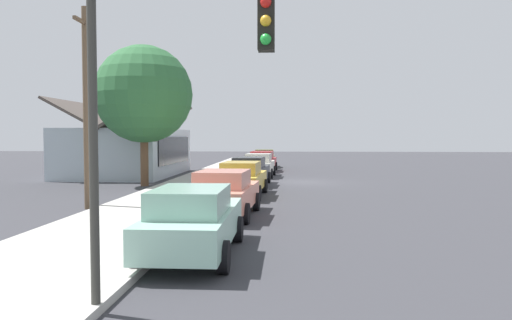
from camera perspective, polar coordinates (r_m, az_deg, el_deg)
The scene contains 14 objects.
ground_plane at distance 29.11m, azimuth 5.22°, elevation -2.60°, with size 120.00×120.00×0.00m, color #38383D.
sidewalk_curb at distance 29.51m, azimuth -5.73°, elevation -2.38°, with size 60.00×4.20×0.16m, color #B2AFA8.
car_seafoam at distance 11.11m, azimuth -7.36°, elevation -7.08°, with size 4.71×1.95×1.59m.
car_coral at distance 16.42m, azimuth -3.70°, elevation -3.88°, with size 4.55×2.19×1.59m.
car_mustard at distance 21.97m, azimuth -1.63°, elevation -2.19°, with size 4.91×2.14×1.59m.
car_charcoal at distance 26.90m, azimuth -0.73°, elevation -1.29°, with size 4.63×2.19×1.59m.
car_ivory at distance 32.63m, azimuth 0.36°, elevation -0.58°, with size 4.68×2.15×1.59m.
car_cherry at distance 37.93m, azimuth 0.77°, elevation -0.12°, with size 4.66×2.23×1.59m.
car_olive at distance 43.22m, azimuth 1.01°, elevation 0.23°, with size 4.57×2.06×1.59m.
storefront_building at distance 35.27m, azimuth -14.80°, elevation 1.13°, with size 11.41×6.93×5.13m.
shade_tree at distance 27.34m, azimuth -13.08°, elevation 7.53°, with size 5.32×5.32×7.69m.
traffic_light_main at distance 7.36m, azimuth -11.00°, elevation 8.82°, with size 0.37×2.79×5.20m.
utility_pole_wooden at distance 19.17m, azimuth -19.35°, elevation 6.25°, with size 1.80×0.24×7.50m.
fire_hydrant_red at distance 25.90m, azimuth -3.94°, elevation -2.16°, with size 0.22×0.22×0.71m.
Camera 1 is at (-28.98, 0.66, 2.70)m, focal length 33.99 mm.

